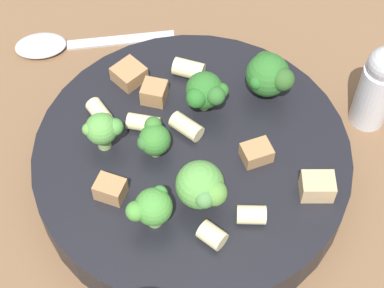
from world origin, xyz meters
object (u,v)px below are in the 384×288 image
Objects in this scene: broccoli_floret_4 at (152,208)px; chicken_chunk_0 at (129,74)px; rigatoni_3 at (251,215)px; broccoli_floret_0 at (153,139)px; rigatoni_5 at (144,123)px; broccoli_floret_2 at (269,74)px; broccoli_floret_5 at (103,129)px; chicken_chunk_2 at (257,153)px; broccoli_floret_3 at (205,92)px; chicken_chunk_1 at (110,189)px; rigatoni_2 at (186,127)px; chicken_chunk_3 at (154,92)px; chicken_chunk_4 at (317,186)px; pasta_bowl at (192,161)px; rigatoni_1 at (212,235)px; spoon at (62,44)px; broccoli_floret_1 at (202,187)px; rigatoni_0 at (99,111)px; pepper_shaker at (377,87)px; rigatoni_4 at (189,69)px.

broccoli_floret_4 is 0.15m from chicken_chunk_0.
broccoli_floret_4 is 0.08m from rigatoni_3.
broccoli_floret_0 reaches higher than rigatoni_5.
broccoli_floret_2 is 0.15m from broccoli_floret_5.
broccoli_floret_4 is 0.11m from chicken_chunk_2.
broccoli_floret_3 is 0.12m from chicken_chunk_1.
rigatoni_2 is 0.08m from chicken_chunk_0.
chicken_chunk_0 is 1.21× the size of chicken_chunk_3.
pasta_bowl is at bearing 97.59° from chicken_chunk_4.
chicken_chunk_1 is (-0.07, -0.01, 0.00)m from rigatoni_5.
chicken_chunk_0 is 0.12m from chicken_chunk_1.
rigatoni_1 reaches higher than spoon.
broccoli_floret_1 is 0.08m from rigatoni_2.
broccoli_floret_3 reaches higher than chicken_chunk_0.
chicken_chunk_3 is at bearing -103.73° from chicken_chunk_0.
broccoli_floret_0 is 1.49× the size of rigatoni_0.
pepper_shaker is (0.12, -0.13, 0.00)m from rigatoni_2.
rigatoni_1 is at bearing -78.65° from broccoli_floret_4.
chicken_chunk_2 is (-0.02, -0.06, -0.02)m from broccoli_floret_3.
broccoli_floret_0 reaches higher than chicken_chunk_3.
spoon is (0.11, 0.23, -0.06)m from broccoli_floret_1.
pasta_bowl is at bearing -90.46° from rigatoni_5.
chicken_chunk_2 is at bearing -96.23° from chicken_chunk_3.
chicken_chunk_3 is (-0.04, 0.01, 0.00)m from rigatoni_4.
rigatoni_0 is at bearing 74.83° from broccoli_floret_1.
rigatoni_1 is (-0.02, -0.02, -0.02)m from broccoli_floret_1.
rigatoni_2 is at bearing -14.10° from chicken_chunk_1.
broccoli_floret_5 is at bearing 115.63° from pasta_bowl.
broccoli_floret_5 is at bearing 144.32° from broccoli_floret_3.
broccoli_floret_3 is at bearing 27.72° from broccoli_floret_1.
rigatoni_3 is (0.04, -0.06, -0.02)m from broccoli_floret_4.
pepper_shaker is (0.05, -0.09, -0.02)m from broccoli_floret_2.
broccoli_floret_5 is at bearing 133.63° from pepper_shaker.
chicken_chunk_1 reaches higher than chicken_chunk_2.
spoon is at bearing 62.84° from broccoli_floret_0.
chicken_chunk_4 is at bearing -48.36° from broccoli_floret_4.
rigatoni_5 is at bearing 57.71° from rigatoni_1.
broccoli_floret_5 is (-0.12, 0.09, -0.00)m from broccoli_floret_2.
chicken_chunk_3 reaches higher than rigatoni_1.
pasta_bowl is 0.21m from spoon.
broccoli_floret_3 is at bearing 47.70° from rigatoni_3.
chicken_chunk_1 is at bearing -153.94° from chicken_chunk_0.
chicken_chunk_4 is at bearing -90.28° from rigatoni_2.
chicken_chunk_4 is (0.05, -0.03, 0.00)m from rigatoni_3.
broccoli_floret_2 is (0.10, -0.05, 0.01)m from broccoli_floret_0.
broccoli_floret_5 is 0.08m from chicken_chunk_0.
broccoli_floret_2 is 0.17m from chicken_chunk_1.
chicken_chunk_0 is at bearing 40.31° from broccoli_floret_4.
rigatoni_3 is at bearing -114.56° from chicken_chunk_0.
pasta_bowl is 13.56× the size of rigatoni_1.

